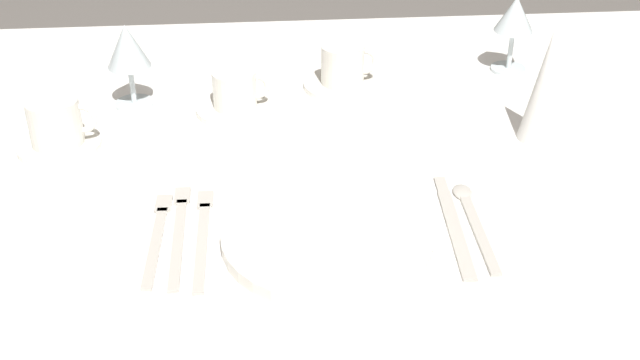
% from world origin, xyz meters
% --- Properties ---
extents(dining_table, '(1.80, 1.11, 0.74)m').
position_xyz_m(dining_table, '(0.00, 0.00, 0.66)').
color(dining_table, white).
rests_on(dining_table, ground).
extents(dinner_plate, '(0.28, 0.28, 0.02)m').
position_xyz_m(dinner_plate, '(0.01, -0.23, 0.75)').
color(dinner_plate, white).
rests_on(dinner_plate, dining_table).
extents(fork_outer, '(0.02, 0.22, 0.00)m').
position_xyz_m(fork_outer, '(-0.15, -0.20, 0.74)').
color(fork_outer, beige).
rests_on(fork_outer, dining_table).
extents(fork_inner, '(0.02, 0.23, 0.00)m').
position_xyz_m(fork_inner, '(-0.18, -0.19, 0.74)').
color(fork_inner, beige).
rests_on(fork_inner, dining_table).
extents(fork_salad, '(0.02, 0.21, 0.00)m').
position_xyz_m(fork_salad, '(-0.21, -0.20, 0.74)').
color(fork_salad, beige).
rests_on(fork_salad, dining_table).
extents(dinner_knife, '(0.03, 0.24, 0.00)m').
position_xyz_m(dinner_knife, '(0.18, -0.21, 0.74)').
color(dinner_knife, beige).
rests_on(dinner_knife, dining_table).
extents(spoon_soup, '(0.03, 0.21, 0.01)m').
position_xyz_m(spoon_soup, '(0.21, -0.19, 0.74)').
color(spoon_soup, beige).
rests_on(spoon_soup, dining_table).
extents(saucer_left, '(0.13, 0.13, 0.01)m').
position_xyz_m(saucer_left, '(-0.38, 0.05, 0.74)').
color(saucer_left, white).
rests_on(saucer_left, dining_table).
extents(coffee_cup_left, '(0.10, 0.08, 0.07)m').
position_xyz_m(coffee_cup_left, '(-0.38, 0.05, 0.79)').
color(coffee_cup_left, white).
rests_on(coffee_cup_left, saucer_left).
extents(saucer_right, '(0.13, 0.13, 0.01)m').
position_xyz_m(saucer_right, '(-0.11, 0.15, 0.74)').
color(saucer_right, white).
rests_on(saucer_right, dining_table).
extents(coffee_cup_right, '(0.09, 0.07, 0.06)m').
position_xyz_m(coffee_cup_right, '(-0.11, 0.15, 0.78)').
color(coffee_cup_right, white).
rests_on(coffee_cup_right, saucer_right).
extents(saucer_far, '(0.14, 0.14, 0.01)m').
position_xyz_m(saucer_far, '(0.08, 0.23, 0.74)').
color(saucer_far, white).
rests_on(saucer_far, dining_table).
extents(coffee_cup_far, '(0.10, 0.08, 0.07)m').
position_xyz_m(coffee_cup_far, '(0.08, 0.23, 0.78)').
color(coffee_cup_far, white).
rests_on(coffee_cup_far, saucer_far).
extents(wine_glass_centre, '(0.07, 0.07, 0.14)m').
position_xyz_m(wine_glass_centre, '(0.39, 0.27, 0.84)').
color(wine_glass_centre, silver).
rests_on(wine_glass_centre, dining_table).
extents(wine_glass_left, '(0.07, 0.07, 0.14)m').
position_xyz_m(wine_glass_left, '(-0.28, 0.18, 0.84)').
color(wine_glass_left, silver).
rests_on(wine_glass_left, dining_table).
extents(napkin_folded, '(0.06, 0.06, 0.18)m').
position_xyz_m(napkin_folded, '(0.37, 0.02, 0.83)').
color(napkin_folded, white).
rests_on(napkin_folded, dining_table).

